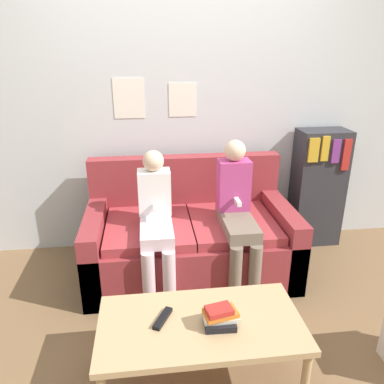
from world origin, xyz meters
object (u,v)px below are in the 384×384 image
object	(u,v)px
couch	(190,238)
tv_remote	(163,318)
person_left	(156,218)
bookshelf	(318,188)
coffee_table	(201,328)
person_right	(237,210)

from	to	relation	value
couch	tv_remote	xyz separation A→B (m)	(-0.27, -1.09, 0.12)
person_left	bookshelf	xyz separation A→B (m)	(1.50, 0.57, -0.04)
coffee_table	couch	bearing A→B (deg)	86.11
person_right	tv_remote	size ratio (longest dim) A/B	6.59
coffee_table	person_left	size ratio (longest dim) A/B	1.02
couch	person_right	xyz separation A→B (m)	(0.33, -0.21, 0.33)
coffee_table	tv_remote	distance (m)	0.21
couch	tv_remote	world-z (taller)	couch
couch	person_right	bearing A→B (deg)	-32.91
person_right	bookshelf	world-z (taller)	person_right
coffee_table	person_left	distance (m)	0.95
person_right	bookshelf	bearing A→B (deg)	32.19
coffee_table	bookshelf	xyz separation A→B (m)	(1.30, 1.47, 0.18)
person_left	person_right	world-z (taller)	person_right
couch	coffee_table	world-z (taller)	couch
coffee_table	bookshelf	size ratio (longest dim) A/B	1.00
person_right	couch	bearing A→B (deg)	147.09
person_left	couch	bearing A→B (deg)	38.96
tv_remote	bookshelf	distance (m)	2.08
coffee_table	tv_remote	size ratio (longest dim) A/B	6.39
person_left	tv_remote	distance (m)	0.88
tv_remote	person_left	bearing A→B (deg)	118.14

